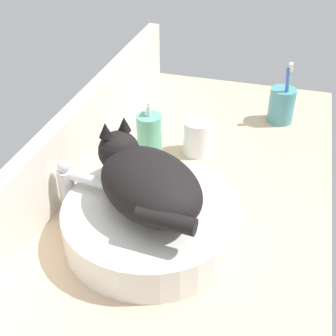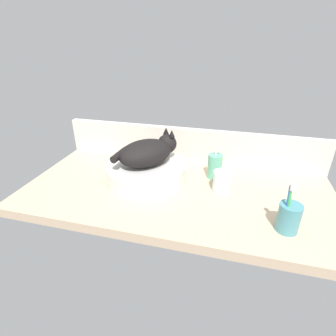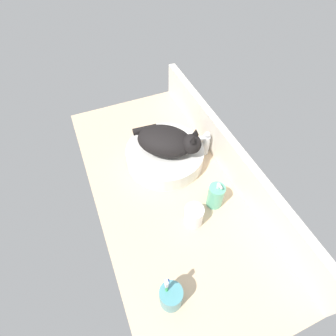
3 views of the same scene
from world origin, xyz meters
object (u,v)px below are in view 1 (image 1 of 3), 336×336
object	(u,v)px
sink_basin	(151,222)
soap_dispenser	(149,135)
toothbrush_cup	(282,105)
cat	(146,181)
faucet	(71,186)
water_glass	(198,139)

from	to	relation	value
sink_basin	soap_dispenser	distance (cm)	31.61
sink_basin	toothbrush_cup	distance (cm)	61.39
cat	faucet	size ratio (longest dim) A/B	2.22
soap_dispenser	water_glass	world-z (taller)	soap_dispenser
sink_basin	cat	distance (cm)	9.75
water_glass	toothbrush_cup	bearing A→B (deg)	-39.97
cat	water_glass	world-z (taller)	cat
soap_dispenser	toothbrush_cup	world-z (taller)	toothbrush_cup
toothbrush_cup	cat	bearing A→B (deg)	158.36
cat	toothbrush_cup	distance (cm)	61.57
soap_dispenser	faucet	bearing A→B (deg)	162.40
faucet	water_glass	world-z (taller)	faucet
toothbrush_cup	water_glass	distance (cm)	30.55
cat	toothbrush_cup	size ratio (longest dim) A/B	1.61
faucet	water_glass	size ratio (longest dim) A/B	1.46
toothbrush_cup	water_glass	xyz separation A→B (cm)	(-23.39, 19.60, -1.30)
faucet	soap_dispenser	distance (cm)	28.77
sink_basin	water_glass	size ratio (longest dim) A/B	3.88
sink_basin	water_glass	distance (cm)	34.18
cat	soap_dispenser	size ratio (longest dim) A/B	2.05
faucet	water_glass	bearing A→B (deg)	-33.02
soap_dispenser	water_glass	distance (cm)	12.71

